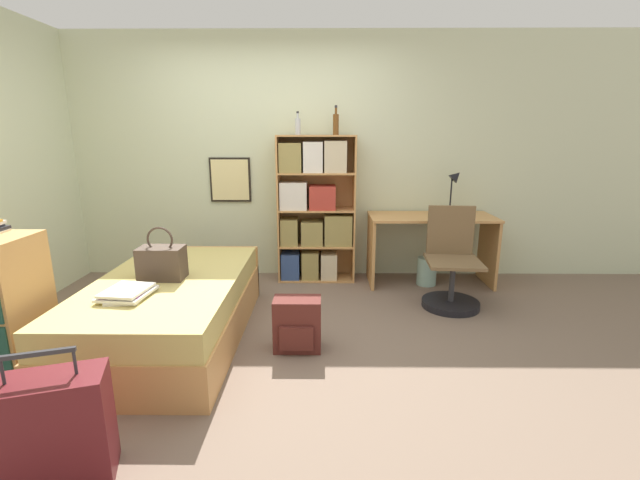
% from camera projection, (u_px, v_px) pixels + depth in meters
% --- Properties ---
extents(ground_plane, '(14.00, 14.00, 0.00)m').
position_uv_depth(ground_plane, '(252.00, 338.00, 3.36)').
color(ground_plane, '#756051').
extents(wall_back, '(10.00, 0.09, 2.60)m').
position_uv_depth(wall_back, '(272.00, 159.00, 4.66)').
color(wall_back, beige).
rests_on(wall_back, ground_plane).
extents(bed, '(1.07, 1.91, 0.50)m').
position_uv_depth(bed, '(172.00, 308.00, 3.33)').
color(bed, tan).
rests_on(bed, ground_plane).
extents(handbag, '(0.33, 0.20, 0.40)m').
position_uv_depth(handbag, '(162.00, 262.00, 3.21)').
color(handbag, '#47382D').
rests_on(handbag, bed).
extents(book_stack_on_bed, '(0.32, 0.35, 0.06)m').
position_uv_depth(book_stack_on_bed, '(127.00, 293.00, 2.86)').
color(book_stack_on_bed, silver).
rests_on(book_stack_on_bed, bed).
extents(suitcase, '(0.55, 0.38, 0.66)m').
position_uv_depth(suitcase, '(51.00, 431.00, 1.92)').
color(suitcase, '#5B191E').
rests_on(suitcase, ground_plane).
extents(bookcase, '(0.82, 0.33, 1.55)m').
position_uv_depth(bookcase, '(314.00, 211.00, 4.57)').
color(bookcase, tan).
rests_on(bookcase, ground_plane).
extents(bottle_green, '(0.06, 0.06, 0.23)m').
position_uv_depth(bottle_green, '(298.00, 126.00, 4.35)').
color(bottle_green, '#B7BCC1').
rests_on(bottle_green, bookcase).
extents(bottle_brown, '(0.06, 0.06, 0.29)m').
position_uv_depth(bottle_brown, '(336.00, 124.00, 4.37)').
color(bottle_brown, brown).
rests_on(bottle_brown, bookcase).
extents(desk, '(1.29, 0.58, 0.73)m').
position_uv_depth(desk, '(430.00, 236.00, 4.50)').
color(desk, tan).
rests_on(desk, ground_plane).
extents(desk_lamp, '(0.19, 0.14, 0.48)m').
position_uv_depth(desk_lamp, '(455.00, 183.00, 4.47)').
color(desk_lamp, black).
rests_on(desk_lamp, desk).
extents(desk_chair, '(0.52, 0.52, 0.91)m').
position_uv_depth(desk_chair, '(451.00, 276.00, 3.96)').
color(desk_chair, black).
rests_on(desk_chair, ground_plane).
extents(backpack, '(0.35, 0.24, 0.40)m').
position_uv_depth(backpack, '(297.00, 325.00, 3.15)').
color(backpack, '#56231E').
rests_on(backpack, ground_plane).
extents(waste_bin, '(0.20, 0.20, 0.29)m').
position_uv_depth(waste_bin, '(427.00, 271.00, 4.53)').
color(waste_bin, '#99C1B2').
rests_on(waste_bin, ground_plane).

